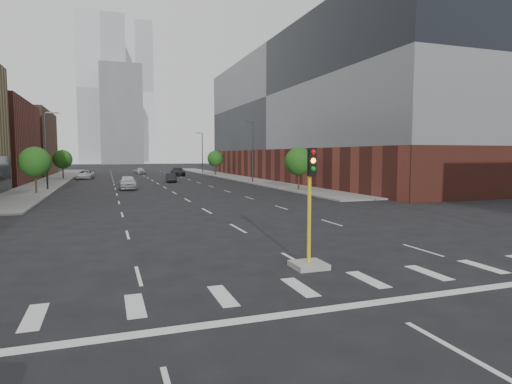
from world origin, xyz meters
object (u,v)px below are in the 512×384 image
car_mid_right (171,178)px  car_deep_right (178,172)px  car_near_left (128,182)px  median_traffic_signal (309,242)px  car_far_left (85,175)px  car_distant (140,171)px

car_mid_right → car_deep_right: 19.86m
car_near_left → median_traffic_signal: bearing=-82.1°
median_traffic_signal → car_near_left: (-4.58, 39.76, -0.12)m
car_far_left → car_distant: (10.36, 15.82, -0.03)m
car_mid_right → car_deep_right: bearing=82.6°
car_deep_right → car_distant: (-6.51, 10.12, -0.11)m
car_mid_right → car_distant: (-2.43, 29.56, 0.06)m
car_near_left → car_mid_right: 13.72m
car_mid_right → car_deep_right: car_deep_right is taller
car_distant → car_mid_right: bearing=-90.5°
median_traffic_signal → car_mid_right: (2.30, 51.63, -0.30)m
car_far_left → car_deep_right: (16.87, 5.70, 0.08)m
median_traffic_signal → car_mid_right: size_ratio=1.08×
car_near_left → car_mid_right: size_ratio=1.23×
median_traffic_signal → car_mid_right: median_traffic_signal is taller
car_mid_right → car_far_left: size_ratio=0.75×
car_mid_right → car_distant: car_distant is taller
car_near_left → car_deep_right: size_ratio=0.86×
car_near_left → car_far_left: 26.29m
car_far_left → median_traffic_signal: bearing=-73.9°
car_deep_right → car_distant: 12.03m
car_far_left → car_mid_right: bearing=-40.1°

